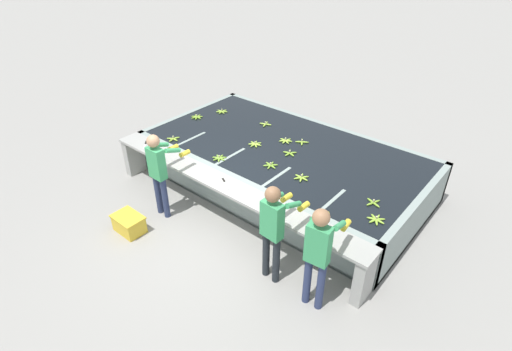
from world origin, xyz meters
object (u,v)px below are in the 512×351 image
banana_bunch_floating_0 (271,165)px  worker_1 (274,225)px  banana_bunch_floating_12 (197,117)px  knife_1 (145,144)px  banana_bunch_floating_6 (376,220)px  crate (129,224)px  worker_2 (319,250)px  banana_bunch_floating_4 (302,142)px  banana_bunch_floating_9 (373,203)px  banana_bunch_floating_2 (290,153)px  banana_bunch_floating_5 (301,178)px  banana_bunch_floating_3 (286,141)px  worker_0 (159,168)px  banana_bunch_ledge_0 (322,230)px  knife_0 (225,182)px  banana_bunch_floating_11 (222,111)px  banana_bunch_floating_7 (173,139)px  banana_bunch_floating_1 (265,124)px  banana_bunch_floating_8 (255,144)px  banana_bunch_floating_10 (219,158)px

banana_bunch_floating_0 → worker_1: bearing=-50.5°
banana_bunch_floating_12 → knife_1: size_ratio=1.04×
banana_bunch_floating_6 → crate: banana_bunch_floating_6 is taller
worker_2 → crate: size_ratio=3.04×
banana_bunch_floating_4 → banana_bunch_floating_9: 2.25m
banana_bunch_floating_2 → banana_bunch_floating_5: 0.88m
worker_1 → crate: bearing=-163.1°
banana_bunch_floating_3 → crate: size_ratio=0.51×
banana_bunch_floating_2 → knife_1: (-2.43, -1.55, -0.01)m
worker_1 → worker_0: bearing=-178.9°
banana_bunch_floating_9 → banana_bunch_ledge_0: size_ratio=0.99×
banana_bunch_floating_4 → knife_0: (-0.18, -2.05, -0.01)m
banana_bunch_floating_3 → knife_0: 1.89m
banana_bunch_floating_0 → banana_bunch_floating_4: same height
banana_bunch_floating_4 → banana_bunch_floating_11: bearing=178.4°
banana_bunch_floating_2 → banana_bunch_floating_3: same height
banana_bunch_floating_7 → banana_bunch_ledge_0: (3.86, -0.49, 0.00)m
banana_bunch_floating_0 → banana_bunch_floating_12: size_ratio=1.00×
crate → worker_2: bearing=12.8°
worker_1 → banana_bunch_floating_4: 2.86m
banana_bunch_floating_1 → banana_bunch_ledge_0: 3.63m
banana_bunch_floating_8 → banana_bunch_floating_7: bearing=-147.9°
banana_bunch_floating_9 → banana_bunch_floating_11: (-4.34, 1.04, -0.00)m
banana_bunch_floating_8 → banana_bunch_ledge_0: 2.79m
banana_bunch_floating_10 → knife_0: banana_bunch_floating_10 is taller
worker_2 → banana_bunch_floating_5: 1.96m
banana_bunch_floating_3 → banana_bunch_ledge_0: banana_bunch_ledge_0 is taller
banana_bunch_floating_3 → banana_bunch_floating_4: same height
banana_bunch_floating_9 → banana_bunch_floating_11: size_ratio=0.97×
worker_2 → banana_bunch_floating_6: bearing=79.4°
banana_bunch_floating_11 → banana_bunch_floating_12: same height
worker_0 → banana_bunch_floating_0: (1.30, 1.49, -0.12)m
knife_1 → banana_bunch_floating_6: bearing=9.1°
banana_bunch_floating_5 → banana_bunch_floating_7: size_ratio=1.02×
banana_bunch_floating_11 → banana_bunch_floating_9: bearing=-13.5°
banana_bunch_floating_1 → banana_bunch_floating_10: 1.73m
banana_bunch_floating_11 → banana_bunch_floating_12: 0.63m
banana_bunch_floating_5 → banana_bunch_floating_7: (-2.84, -0.47, 0.00)m
worker_0 → banana_bunch_floating_6: bearing=20.0°
worker_2 → banana_bunch_floating_6: (0.23, 1.24, -0.14)m
banana_bunch_floating_3 → banana_bunch_floating_7: (-1.81, -1.41, 0.00)m
banana_bunch_floating_6 → knife_0: banana_bunch_floating_6 is taller
banana_bunch_floating_8 → knife_0: size_ratio=0.87×
worker_2 → banana_bunch_floating_1: 4.16m
banana_bunch_floating_8 → worker_1: bearing=-44.3°
banana_bunch_floating_6 → banana_bunch_floating_8: 2.99m
banana_bunch_floating_4 → banana_bunch_floating_8: size_ratio=0.91×
banana_bunch_floating_1 → banana_bunch_floating_4: size_ratio=1.08×
banana_bunch_floating_8 → banana_bunch_floating_12: (-1.86, 0.15, 0.00)m
banana_bunch_floating_3 → worker_2: bearing=-46.3°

